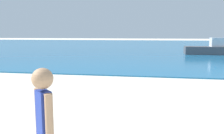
% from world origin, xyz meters
% --- Properties ---
extents(water, '(160.00, 60.00, 0.06)m').
position_xyz_m(water, '(0.00, 43.65, 0.03)').
color(water, '#1E6B9E').
rests_on(water, ground).
extents(boat_near, '(4.71, 1.52, 1.60)m').
position_xyz_m(boat_near, '(6.57, 26.34, 0.61)').
color(boat_near, '#4C4C51').
rests_on(boat_near, water).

